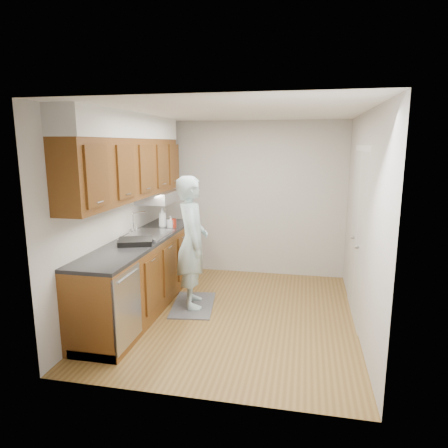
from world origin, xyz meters
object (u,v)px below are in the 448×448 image
soap_bottle_a (163,217)px  soda_can (174,223)px  soap_bottle_b (171,222)px  dish_rack (135,242)px  person (192,233)px  steel_can (168,223)px

soap_bottle_a → soda_can: bearing=6.7°
soap_bottle_a → soap_bottle_b: soap_bottle_a is taller
soap_bottle_b → soap_bottle_a: bearing=-178.6°
soap_bottle_b → dish_rack: soap_bottle_b is taller
person → dish_rack: size_ratio=4.88×
person → dish_rack: bearing=110.2°
person → steel_can: person is taller
person → soap_bottle_b: 0.73m
soap_bottle_b → steel_can: (-0.05, 0.01, -0.02)m
soap_bottle_a → steel_can: soap_bottle_a is taller
person → soap_bottle_b: bearing=22.5°
soap_bottle_a → soda_can: soap_bottle_a is taller
soap_bottle_b → steel_can: 0.06m
soda_can → dish_rack: (-0.14, -1.03, -0.03)m
person → soap_bottle_b: person is taller
steel_can → person: bearing=-46.8°
soap_bottle_b → soda_can: 0.05m
soap_bottle_a → soap_bottle_b: bearing=1.4°
soap_bottle_a → steel_can: size_ratio=2.42×
soap_bottle_b → dish_rack: bearing=-95.9°
person → dish_rack: person is taller
person → soda_can: (-0.44, 0.56, 0.01)m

